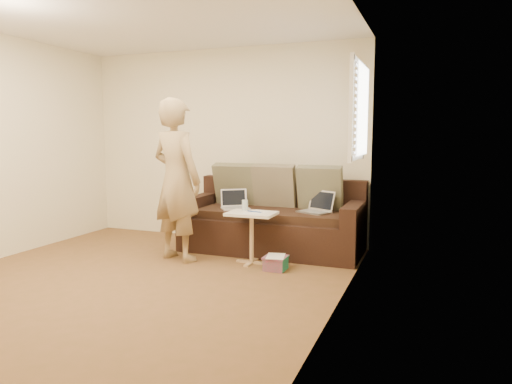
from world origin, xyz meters
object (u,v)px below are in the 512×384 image
laptop_white (235,209)px  striped_box (276,263)px  sofa (272,217)px  person (177,180)px  laptop_silver (314,213)px  side_table (252,238)px  drinking_glass (245,205)px

laptop_white → striped_box: laptop_white is taller
sofa → striped_box: 0.91m
sofa → person: size_ratio=1.18×
sofa → laptop_silver: size_ratio=5.99×
sofa → person: 1.29m
striped_box → side_table: bearing=155.6°
laptop_silver → person: person is taller
laptop_silver → laptop_white: (-0.99, -0.07, 0.00)m
person → striped_box: size_ratio=7.73×
person → side_table: size_ratio=3.19×
drinking_glass → person: bearing=-161.4°
laptop_silver → striped_box: laptop_silver is taller
side_table → drinking_glass: bearing=140.2°
laptop_silver → laptop_white: size_ratio=1.09×
laptop_white → person: 0.90m
laptop_silver → side_table: 0.85m
side_table → drinking_glass: 0.38m
striped_box → laptop_white: bearing=138.6°
person → drinking_glass: person is taller
striped_box → drinking_glass: bearing=151.0°
person → drinking_glass: bearing=-145.6°
sofa → drinking_glass: sofa is taller
sofa → laptop_white: 0.47m
striped_box → laptop_silver: bearing=72.3°
sofa → striped_box: (0.30, -0.78, -0.35)m
laptop_silver → person: bearing=-125.8°
laptop_silver → side_table: (-0.57, -0.58, -0.23)m
drinking_glass → striped_box: size_ratio=0.50×
drinking_glass → striped_box: 0.77m
laptop_white → drinking_glass: (0.30, -0.41, 0.12)m
laptop_white → person: size_ratio=0.18×
person → striped_box: person is taller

